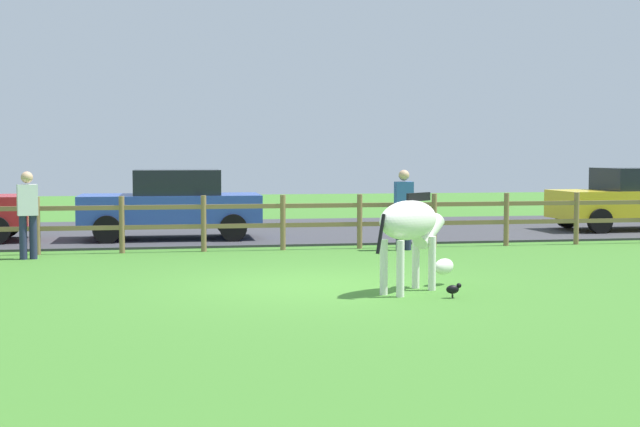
{
  "coord_description": "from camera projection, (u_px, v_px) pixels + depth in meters",
  "views": [
    {
      "loc": [
        -2.31,
        -13.24,
        1.97
      ],
      "look_at": [
        0.22,
        0.54,
        1.04
      ],
      "focal_mm": 50.78,
      "sensor_mm": 36.0,
      "label": 1
    }
  ],
  "objects": [
    {
      "name": "visitor_right_of_tree",
      "position": [
        404.0,
        206.0,
        18.4
      ],
      "size": [
        0.36,
        0.22,
        1.64
      ],
      "color": "#232847",
      "rests_on": "ground_plane"
    },
    {
      "name": "zebra",
      "position": [
        412.0,
        227.0,
        12.85
      ],
      "size": [
        1.59,
        1.41,
        1.41
      ],
      "color": "white",
      "rests_on": "ground_plane"
    },
    {
      "name": "ground_plane",
      "position": [
        312.0,
        285.0,
        13.54
      ],
      "size": [
        60.0,
        60.0,
        0.0
      ],
      "primitive_type": "plane",
      "color": "#3D7528"
    },
    {
      "name": "visitor_left_of_tree",
      "position": [
        28.0,
        211.0,
        16.82
      ],
      "size": [
        0.4,
        0.3,
        1.64
      ],
      "color": "#232847",
      "rests_on": "ground_plane"
    },
    {
      "name": "crow_on_grass",
      "position": [
        453.0,
        289.0,
        12.34
      ],
      "size": [
        0.22,
        0.1,
        0.2
      ],
      "color": "black",
      "rests_on": "ground_plane"
    },
    {
      "name": "parked_car_blue",
      "position": [
        172.0,
        204.0,
        20.36
      ],
      "size": [
        4.03,
        1.94,
        1.56
      ],
      "color": "#2D4CAD",
      "rests_on": "parking_asphalt"
    },
    {
      "name": "parking_asphalt",
      "position": [
        249.0,
        231.0,
        22.66
      ],
      "size": [
        28.0,
        7.4,
        0.05
      ],
      "primitive_type": "cube",
      "color": "#38383D",
      "rests_on": "ground_plane"
    },
    {
      "name": "paddock_fence",
      "position": [
        244.0,
        219.0,
        18.31
      ],
      "size": [
        21.03,
        0.11,
        1.13
      ],
      "color": "olive",
      "rests_on": "ground_plane"
    },
    {
      "name": "parked_car_yellow",
      "position": [
        634.0,
        198.0,
        22.79
      ],
      "size": [
        4.03,
        1.94,
        1.56
      ],
      "color": "yellow",
      "rests_on": "parking_asphalt"
    }
  ]
}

